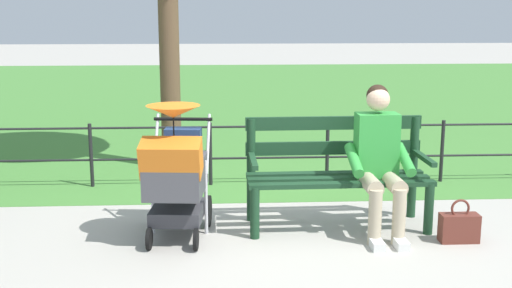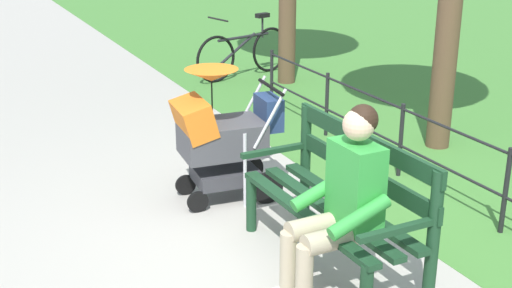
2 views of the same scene
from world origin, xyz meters
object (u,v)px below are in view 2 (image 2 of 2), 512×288
object	(u,v)px
park_bench	(341,196)
stroller	(221,133)
person_on_bench	(341,199)
bicycle	(244,52)

from	to	relation	value
park_bench	stroller	world-z (taller)	stroller
person_on_bench	bicycle	distance (m)	5.85
park_bench	bicycle	xyz separation A→B (m)	(5.18, -1.70, -0.16)
park_bench	person_on_bench	bearing A→B (deg)	145.61
person_on_bench	stroller	distance (m)	1.73
stroller	bicycle	xyz separation A→B (m)	(3.79, -2.00, -0.23)
person_on_bench	bicycle	xyz separation A→B (m)	(5.51, -1.93, -0.31)
park_bench	stroller	distance (m)	1.43
stroller	bicycle	world-z (taller)	stroller
park_bench	stroller	bearing A→B (deg)	11.75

